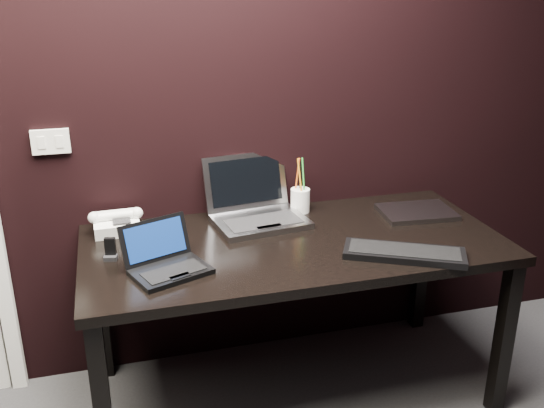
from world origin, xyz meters
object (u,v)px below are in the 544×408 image
object	(u,v)px
desk	(294,257)
desk_phone	(116,223)
ext_keyboard	(404,253)
mobile_phone	(110,251)
netbook	(166,262)
pen_cup	(300,199)
closed_laptop	(417,212)
silver_laptop	(256,210)

from	to	relation	value
desk	desk_phone	bearing A→B (deg)	157.85
desk	ext_keyboard	xyz separation A→B (m)	(0.36, -0.26, 0.09)
desk_phone	mobile_phone	bearing A→B (deg)	-96.81
netbook	ext_keyboard	distance (m)	0.90
mobile_phone	pen_cup	world-z (taller)	pen_cup
ext_keyboard	desk_phone	world-z (taller)	desk_phone
netbook	ext_keyboard	xyz separation A→B (m)	(0.89, -0.12, -0.02)
pen_cup	mobile_phone	bearing A→B (deg)	-161.72
desk_phone	mobile_phone	distance (m)	0.26
desk	closed_laptop	distance (m)	0.64
desk_phone	mobile_phone	world-z (taller)	desk_phone
pen_cup	ext_keyboard	bearing A→B (deg)	-66.75
desk	ext_keyboard	size ratio (longest dim) A/B	3.55
desk	desk_phone	size ratio (longest dim) A/B	7.50
closed_laptop	desk_phone	xyz separation A→B (m)	(-1.31, 0.16, 0.03)
desk	pen_cup	world-z (taller)	pen_cup
desk	silver_laptop	world-z (taller)	silver_laptop
desk_phone	pen_cup	distance (m)	0.82
silver_laptop	ext_keyboard	bearing A→B (deg)	-47.46
silver_laptop	mobile_phone	xyz separation A→B (m)	(-0.63, -0.22, -0.02)
netbook	silver_laptop	size ratio (longest dim) A/B	0.78
ext_keyboard	mobile_phone	xyz separation A→B (m)	(-1.09, 0.28, 0.02)
mobile_phone	desk_phone	bearing A→B (deg)	83.19
closed_laptop	mobile_phone	size ratio (longest dim) A/B	4.03
netbook	silver_laptop	xyz separation A→B (m)	(0.43, 0.38, 0.02)
desk	mobile_phone	world-z (taller)	mobile_phone
desk_phone	silver_laptop	bearing A→B (deg)	-3.86
netbook	silver_laptop	bearing A→B (deg)	41.18
ext_keyboard	silver_laptop	bearing A→B (deg)	132.54
silver_laptop	closed_laptop	size ratio (longest dim) A/B	1.26
netbook	pen_cup	bearing A→B (deg)	33.75
ext_keyboard	closed_laptop	size ratio (longest dim) A/B	1.40
ext_keyboard	closed_laptop	bearing A→B (deg)	56.10
mobile_phone	silver_laptop	bearing A→B (deg)	19.54
desk	mobile_phone	xyz separation A→B (m)	(-0.73, 0.02, 0.11)
silver_laptop	desk_phone	xyz separation A→B (m)	(-0.60, 0.04, -0.01)
closed_laptop	netbook	bearing A→B (deg)	-167.22
closed_laptop	mobile_phone	distance (m)	1.35
desk	closed_laptop	world-z (taller)	closed_laptop
silver_laptop	mobile_phone	bearing A→B (deg)	-160.46
netbook	desk_phone	xyz separation A→B (m)	(-0.16, 0.42, 0.01)
silver_laptop	netbook	bearing A→B (deg)	-138.82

